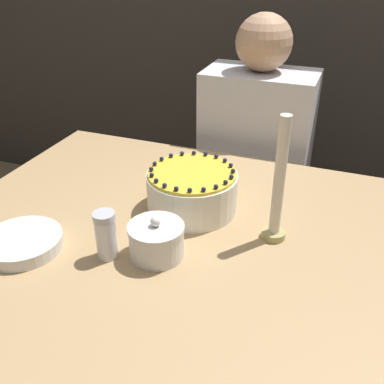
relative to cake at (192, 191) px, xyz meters
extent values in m
cube|color=tan|center=(0.04, -0.14, -0.07)|extent=(1.32, 1.04, 0.03)
cylinder|color=tan|center=(-0.56, 0.32, -0.44)|extent=(0.07, 0.07, 0.71)
cylinder|color=white|center=(0.00, 0.00, 0.00)|extent=(0.24, 0.24, 0.11)
cylinder|color=yellow|center=(0.00, 0.00, 0.05)|extent=(0.23, 0.23, 0.01)
sphere|color=#191E3D|center=(0.11, 0.00, 0.06)|extent=(0.01, 0.01, 0.01)
sphere|color=#191E3D|center=(0.10, 0.03, 0.06)|extent=(0.01, 0.01, 0.01)
sphere|color=#191E3D|center=(0.09, 0.06, 0.06)|extent=(0.01, 0.01, 0.01)
sphere|color=#191E3D|center=(0.06, 0.09, 0.06)|extent=(0.01, 0.01, 0.01)
sphere|color=#191E3D|center=(0.03, 0.10, 0.06)|extent=(0.01, 0.01, 0.01)
sphere|color=#191E3D|center=(0.00, 0.11, 0.06)|extent=(0.01, 0.01, 0.01)
sphere|color=#191E3D|center=(-0.03, 0.10, 0.06)|extent=(0.01, 0.01, 0.01)
sphere|color=#191E3D|center=(-0.06, 0.09, 0.06)|extent=(0.01, 0.01, 0.01)
sphere|color=#191E3D|center=(-0.09, 0.06, 0.06)|extent=(0.01, 0.01, 0.01)
sphere|color=#191E3D|center=(-0.10, 0.03, 0.06)|extent=(0.01, 0.01, 0.01)
sphere|color=#191E3D|center=(-0.11, 0.00, 0.06)|extent=(0.01, 0.01, 0.01)
sphere|color=#191E3D|center=(-0.10, -0.03, 0.06)|extent=(0.01, 0.01, 0.01)
sphere|color=#191E3D|center=(-0.09, -0.06, 0.06)|extent=(0.01, 0.01, 0.01)
sphere|color=#191E3D|center=(-0.06, -0.09, 0.06)|extent=(0.01, 0.01, 0.01)
sphere|color=#191E3D|center=(-0.03, -0.10, 0.06)|extent=(0.01, 0.01, 0.01)
sphere|color=#191E3D|center=(0.00, -0.11, 0.06)|extent=(0.01, 0.01, 0.01)
sphere|color=#191E3D|center=(0.03, -0.10, 0.06)|extent=(0.01, 0.01, 0.01)
sphere|color=#191E3D|center=(0.06, -0.09, 0.06)|extent=(0.01, 0.01, 0.01)
sphere|color=#191E3D|center=(0.09, -0.06, 0.06)|extent=(0.01, 0.01, 0.01)
sphere|color=#191E3D|center=(0.10, -0.03, 0.06)|extent=(0.01, 0.01, 0.01)
cylinder|color=silver|center=(0.00, -0.22, -0.02)|extent=(0.13, 0.13, 0.07)
cylinder|color=silver|center=(0.00, -0.22, 0.02)|extent=(0.13, 0.13, 0.01)
sphere|color=silver|center=(0.00, -0.22, 0.04)|extent=(0.02, 0.02, 0.02)
cylinder|color=white|center=(-0.11, -0.27, -0.01)|extent=(0.05, 0.05, 0.10)
cylinder|color=silver|center=(-0.11, -0.27, 0.05)|extent=(0.05, 0.05, 0.02)
cylinder|color=silver|center=(-0.32, -0.31, -0.05)|extent=(0.19, 0.19, 0.01)
cylinder|color=silver|center=(-0.32, -0.31, -0.04)|extent=(0.19, 0.19, 0.01)
cylinder|color=silver|center=(-0.32, -0.31, -0.04)|extent=(0.19, 0.19, 0.01)
cylinder|color=silver|center=(-0.32, -0.31, -0.03)|extent=(0.19, 0.19, 0.01)
cylinder|color=tan|center=(0.24, -0.05, -0.05)|extent=(0.06, 0.06, 0.02)
cylinder|color=silver|center=(0.24, -0.05, 0.11)|extent=(0.03, 0.03, 0.30)
cube|color=#595960|center=(0.04, 0.58, -0.58)|extent=(0.34, 0.34, 0.45)
cube|color=silver|center=(0.04, 0.58, -0.08)|extent=(0.40, 0.24, 0.54)
sphere|color=tan|center=(0.04, 0.58, 0.28)|extent=(0.20, 0.20, 0.20)
camera|label=1|loc=(0.37, -0.98, 0.60)|focal=42.00mm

